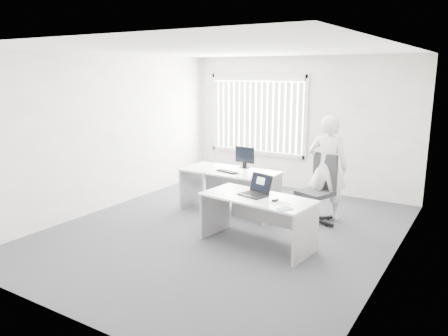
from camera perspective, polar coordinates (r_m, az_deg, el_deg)
The scene contains 18 objects.
ground at distance 7.06m, azimuth 0.11°, elevation -8.16°, with size 6.00×6.00×0.00m, color #4F4F56.
wall_back at distance 9.36m, azimuth 9.89°, elevation 5.64°, with size 5.00×0.02×2.80m, color white.
wall_front at distance 4.49m, azimuth -20.52°, elevation -2.47°, with size 5.00×0.02×2.80m, color white.
wall_left at distance 8.28m, azimuth -14.81°, elevation 4.52°, with size 0.02×6.00×2.80m, color white.
wall_right at distance 5.80m, azimuth 21.59°, elevation 0.73°, with size 0.02×6.00×2.80m, color white.
ceiling at distance 6.61m, azimuth 0.12°, elevation 15.16°, with size 5.00×6.00×0.02m, color white.
window at distance 9.72m, azimuth 4.34°, elevation 6.94°, with size 2.32×0.06×1.76m, color beige.
blinds at distance 9.67m, azimuth 4.17°, elevation 6.74°, with size 2.20×0.10×1.50m, color white, non-canonical shape.
desk_near at distance 6.35m, azimuth 4.36°, elevation -5.54°, with size 1.68×0.92×0.74m.
desk_far at distance 7.78m, azimuth 0.74°, elevation -1.86°, with size 1.71×0.80×0.78m.
office_chair at distance 7.54m, azimuth 12.02°, elevation -4.21°, with size 0.84×0.84×1.15m.
person at distance 7.58m, azimuth 13.39°, elevation 0.04°, with size 0.66×0.43×1.80m, color silver.
laptop at distance 6.30m, azimuth 3.81°, elevation -2.31°, with size 0.39×0.35×0.30m, color black, non-canonical shape.
paper_sheet at distance 6.02m, azimuth 7.30°, elevation -4.59°, with size 0.31×0.22×0.00m, color white.
mouse at distance 6.10m, azimuth 6.68°, elevation -4.13°, with size 0.06×0.10×0.04m, color #AEAEB0, non-canonical shape.
booklet at distance 5.78m, azimuth 7.94°, elevation -5.31°, with size 0.14×0.19×0.01m, color silver.
keyboard at distance 7.59m, azimuth 0.43°, elevation -0.47°, with size 0.42×0.14×0.02m, color black.
monitor at distance 7.88m, azimuth 2.73°, elevation 1.39°, with size 0.39×0.12×0.39m, color black, non-canonical shape.
Camera 1 is at (3.48, -5.61, 2.51)m, focal length 35.00 mm.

